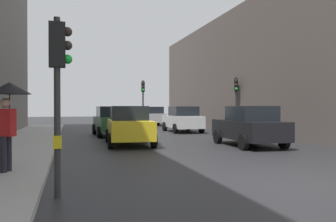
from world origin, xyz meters
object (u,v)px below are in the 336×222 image
Objects in this scene: car_green_estate at (112,121)px; car_white_compact at (183,119)px; traffic_light_far_median at (143,95)px; car_dark_suv at (249,126)px; pedestrian_with_umbrella at (8,102)px; traffic_light_near_left at (58,73)px; car_yellow_taxi at (129,125)px; car_silver_hatchback at (153,116)px; traffic_light_mid_street at (236,95)px.

car_green_estate is 5.35m from car_white_compact.
car_dark_suv is (1.84, -14.08, -1.81)m from traffic_light_far_median.
pedestrian_with_umbrella is at bearing -107.53° from car_green_estate.
traffic_light_near_left is 0.79× the size of car_green_estate.
car_yellow_taxi is at bearing -104.51° from traffic_light_far_median.
traffic_light_far_median is 0.92× the size of car_dark_suv.
car_yellow_taxi is at bearing 59.29° from pedestrian_with_umbrella.
car_green_estate is 1.01× the size of car_silver_hatchback.
traffic_light_far_median is 0.93× the size of car_silver_hatchback.
pedestrian_with_umbrella is (-8.98, -4.74, 0.96)m from car_dark_suv.
traffic_light_far_median reaches higher than car_green_estate.
pedestrian_with_umbrella is at bearing -110.98° from car_silver_hatchback.
traffic_light_mid_street is 1.71× the size of pedestrian_with_umbrella.
car_silver_hatchback is 1.97× the size of pedestrian_with_umbrella.
car_white_compact is (5.05, 1.75, 0.00)m from car_green_estate.
car_green_estate is 5.47m from car_yellow_taxi.
car_silver_hatchback is at bearing 102.55° from traffic_light_mid_street.
traffic_light_near_left is 14.71m from car_green_estate.
traffic_light_far_median is at bearing 97.45° from car_dark_suv.
car_dark_suv is (5.12, -7.48, 0.00)m from car_green_estate.
car_dark_suv is 0.99× the size of car_yellow_taxi.
car_dark_suv is 9.23m from car_white_compact.
car_white_compact is (-0.10, -9.54, 0.00)m from car_silver_hatchback.
car_white_compact is at bearing -90.61° from car_silver_hatchback.
pedestrian_with_umbrella is at bearing 119.00° from traffic_light_near_left.
traffic_light_far_median is at bearing 74.23° from traffic_light_near_left.
car_green_estate is 0.99× the size of car_yellow_taxi.
traffic_light_mid_street is 0.86× the size of car_green_estate.
car_dark_suv is 5.36m from car_yellow_taxi.
car_white_compact is (1.78, -4.85, -1.81)m from traffic_light_far_median.
car_dark_suv is 10.20m from pedestrian_with_umbrella.
traffic_light_far_median reaches higher than car_dark_suv.
traffic_light_near_left reaches higher than car_white_compact.
car_green_estate and car_white_compact have the same top height.
traffic_light_mid_street is at bearing -42.30° from car_white_compact.
pedestrian_with_umbrella reaches higher than car_dark_suv.
traffic_light_far_median is at bearing 63.63° from car_green_estate.
traffic_light_mid_street is 16.38m from pedestrian_with_umbrella.
traffic_light_near_left is 0.80× the size of car_dark_suv.
traffic_light_mid_street reaches higher than car_silver_hatchback.
traffic_light_far_median is 5.47m from car_white_compact.
traffic_light_near_left is at bearing -100.45° from car_green_estate.
car_yellow_taxi is (2.81, 8.93, -1.46)m from traffic_light_near_left.
car_white_compact is at bearing -69.87° from traffic_light_far_median.
traffic_light_mid_street is 7.41m from car_dark_suv.
traffic_light_mid_street is at bearing 31.32° from car_yellow_taxi.
traffic_light_far_median reaches higher than traffic_light_mid_street.
car_white_compact is (7.71, 16.15, -1.46)m from traffic_light_near_left.
car_white_compact is 8.73m from car_yellow_taxi.
traffic_light_near_left is 17.19m from traffic_light_mid_street.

